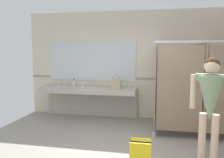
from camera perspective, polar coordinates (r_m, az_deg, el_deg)
wall_back at (r=6.23m, az=5.51°, el=3.45°), size 5.83×0.12×2.80m
wall_back_tile_band at (r=6.20m, az=5.42°, el=0.17°), size 5.83×0.01×0.06m
vanity_counter at (r=6.28m, az=-5.50°, el=-3.81°), size 2.51×0.59×0.93m
mirror_panel at (r=6.38m, az=-5.02°, el=4.41°), size 2.41×0.02×1.06m
bathroom_stalls at (r=5.33m, az=20.77°, el=-1.57°), size 1.96×1.42×1.97m
person_standing at (r=3.81m, az=22.80°, el=-4.32°), size 0.56×0.50×1.68m
handbag at (r=5.82m, az=0.98°, el=-1.23°), size 0.25×0.12×0.37m
soap_dispenser at (r=6.47m, az=-9.29°, el=-0.93°), size 0.07×0.07×0.19m
paper_cup at (r=6.09m, az=-7.15°, el=-1.77°), size 0.07×0.07×0.08m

